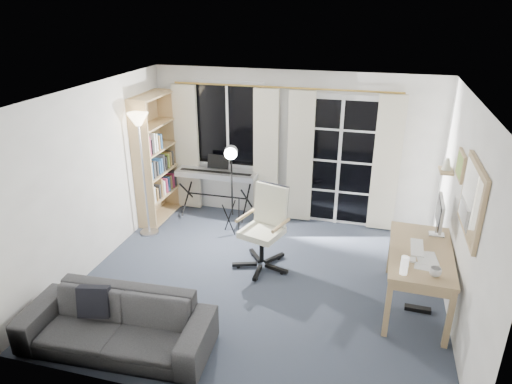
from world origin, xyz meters
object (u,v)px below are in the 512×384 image
bookshelf (154,162)px  monitor (440,214)px  office_chair (267,220)px  mug (436,271)px  keyboard_piano (216,175)px  studio_light (231,163)px  torchiere_lamp (140,139)px  sofa (115,316)px  desk (420,258)px

bookshelf → monitor: bearing=-12.3°
bookshelf → office_chair: size_ratio=1.83×
monitor → mug: (-0.10, -0.95, -0.22)m
keyboard_piano → monitor: size_ratio=2.51×
studio_light → keyboard_piano: bearing=113.1°
studio_light → office_chair: size_ratio=1.31×
torchiere_lamp → monitor: 4.13m
office_chair → sofa: bearing=-101.4°
torchiere_lamp → keyboard_piano: (0.82, 0.87, -0.79)m
studio_light → mug: size_ratio=12.12×
torchiere_lamp → studio_light: bearing=12.1°
desk → sofa: 3.39m
sofa → torchiere_lamp: bearing=107.2°
office_chair → studio_light: bearing=154.6°
keyboard_piano → monitor: (3.26, -1.26, 0.29)m
torchiere_lamp → mug: bearing=-18.6°
studio_light → monitor: studio_light is taller
mug → bookshelf: bearing=155.0°
keyboard_piano → sofa: size_ratio=0.67×
office_chair → mug: office_chair is taller
bookshelf → sofa: bookshelf is taller
sofa → office_chair: bearing=58.3°
bookshelf → torchiere_lamp: bookshelf is taller
monitor → bookshelf: bearing=169.0°
bookshelf → mug: 4.53m
keyboard_piano → sofa: keyboard_piano is taller
studio_light → mug: studio_light is taller
torchiere_lamp → monitor: size_ratio=3.56×
studio_light → office_chair: bearing=-57.0°
office_chair → torchiere_lamp: bearing=-173.3°
studio_light → monitor: bearing=-27.6°
torchiere_lamp → studio_light: (1.27, 0.27, -0.35)m
torchiere_lamp → keyboard_piano: torchiere_lamp is taller
bookshelf → monitor: size_ratio=3.85×
keyboard_piano → monitor: 3.51m
torchiere_lamp → studio_light: torchiere_lamp is taller
keyboard_piano → desk: bearing=-29.6°
mug → office_chair: bearing=154.2°
bookshelf → desk: (4.01, -1.41, -0.33)m
desk → monitor: 0.62m
bookshelf → office_chair: (2.10, -0.94, -0.31)m
torchiere_lamp → monitor: bearing=-5.5°
bookshelf → sofa: size_ratio=1.03×
desk → torchiere_lamp: bearing=169.7°
monitor → sofa: 3.82m
bookshelf → monitor: bookshelf is taller
bookshelf → torchiere_lamp: bearing=-77.0°
desk → sofa: (-3.01, -1.53, -0.26)m
desk → sofa: size_ratio=0.70×
monitor → keyboard_piano: bearing=160.7°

